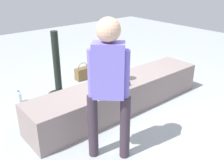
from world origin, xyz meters
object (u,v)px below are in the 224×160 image
at_px(child_seated, 115,69).
at_px(handbag_brown_canvas, 83,73).
at_px(adult_standing, 109,79).
at_px(water_bottle_near_gift, 19,97).
at_px(water_bottle_far_side, 38,114).
at_px(handbag_black_leather, 105,71).
at_px(party_cup_red, 116,86).
at_px(cake_plate, 97,89).
at_px(cake_box_white, 117,67).
at_px(gift_bag, 120,77).

height_order(child_seated, handbag_brown_canvas, child_seated).
xyz_separation_m(adult_standing, water_bottle_near_gift, (-0.27, 1.87, -0.82)).
height_order(water_bottle_far_side, handbag_brown_canvas, handbag_brown_canvas).
height_order(adult_standing, handbag_black_leather, adult_standing).
bearing_deg(water_bottle_far_side, party_cup_red, 3.27).
distance_m(child_seated, water_bottle_near_gift, 1.62).
distance_m(water_bottle_near_gift, handbag_brown_canvas, 1.30).
bearing_deg(handbag_black_leather, water_bottle_near_gift, 179.57).
xyz_separation_m(handbag_black_leather, handbag_brown_canvas, (-0.40, 0.16, 0.00)).
bearing_deg(handbag_black_leather, party_cup_red, -110.57).
bearing_deg(party_cup_red, child_seated, -131.34).
bearing_deg(party_cup_red, cake_plate, -144.45).
bearing_deg(cake_box_white, water_bottle_far_side, -160.60).
bearing_deg(adult_standing, cake_plate, 61.98).
height_order(handbag_black_leather, handbag_brown_canvas, handbag_black_leather).
height_order(gift_bag, water_bottle_far_side, gift_bag).
distance_m(cake_plate, handbag_brown_canvas, 1.53).
height_order(water_bottle_near_gift, cake_box_white, water_bottle_near_gift).
distance_m(party_cup_red, handbag_black_leather, 0.62).
bearing_deg(cake_box_white, water_bottle_near_gift, -178.34).
xyz_separation_m(gift_bag, handbag_brown_canvas, (-0.41, 0.60, -0.01)).
bearing_deg(adult_standing, water_bottle_far_side, 103.54).
bearing_deg(party_cup_red, handbag_brown_canvas, 104.18).
bearing_deg(handbag_brown_canvas, adult_standing, -116.79).
bearing_deg(gift_bag, handbag_black_leather, 90.69).
distance_m(cake_plate, water_bottle_near_gift, 1.40).
height_order(gift_bag, handbag_brown_canvas, handbag_brown_canvas).
relative_size(water_bottle_near_gift, handbag_brown_canvas, 0.61).
bearing_deg(water_bottle_far_side, handbag_brown_canvas, 32.18).
bearing_deg(adult_standing, handbag_brown_canvas, 63.21).
bearing_deg(child_seated, party_cup_red, 48.66).
relative_size(child_seated, water_bottle_near_gift, 2.39).
bearing_deg(party_cup_red, adult_standing, -133.26).
relative_size(child_seated, cake_plate, 2.16).
xyz_separation_m(adult_standing, handbag_black_leather, (1.42, 1.85, -0.80)).
xyz_separation_m(adult_standing, cake_box_white, (1.80, 1.93, -0.84)).
height_order(child_seated, handbag_black_leather, child_seated).
relative_size(cake_plate, water_bottle_near_gift, 1.11).
xyz_separation_m(water_bottle_near_gift, party_cup_red, (1.47, -0.59, -0.05)).
bearing_deg(water_bottle_near_gift, handbag_black_leather, -0.43).
xyz_separation_m(adult_standing, gift_bag, (1.42, 1.40, -0.79)).
distance_m(water_bottle_near_gift, handbag_black_leather, 1.69).
height_order(child_seated, cake_box_white, child_seated).
distance_m(adult_standing, handbag_brown_canvas, 2.39).
height_order(water_bottle_far_side, cake_box_white, water_bottle_far_side).
bearing_deg(gift_bag, handbag_brown_canvas, 123.99).
bearing_deg(water_bottle_far_side, child_seated, -25.89).
relative_size(handbag_black_leather, handbag_brown_canvas, 1.01).
xyz_separation_m(child_seated, adult_standing, (-0.70, -0.71, 0.26)).
xyz_separation_m(water_bottle_near_gift, water_bottle_far_side, (-0.01, -0.68, 0.00)).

